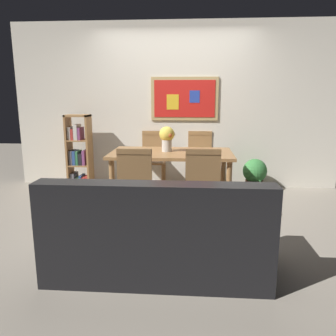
# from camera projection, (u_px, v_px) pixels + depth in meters

# --- Properties ---
(ground_plane) EXTENTS (12.00, 12.00, 0.00)m
(ground_plane) POSITION_uv_depth(u_px,v_px,m) (169.00, 213.00, 4.30)
(ground_plane) COLOR gray
(wall_back_with_painting) EXTENTS (5.20, 0.14, 2.60)m
(wall_back_with_painting) POSITION_uv_depth(u_px,v_px,m) (176.00, 106.00, 5.40)
(wall_back_with_painting) COLOR silver
(wall_back_with_painting) RESTS_ON ground_plane
(dining_table) EXTENTS (1.64, 0.93, 0.72)m
(dining_table) POSITION_uv_depth(u_px,v_px,m) (172.00, 158.00, 4.57)
(dining_table) COLOR #9E7042
(dining_table) RESTS_ON ground_plane
(dining_chair_near_left) EXTENTS (0.40, 0.41, 0.91)m
(dining_chair_near_left) POSITION_uv_depth(u_px,v_px,m) (136.00, 180.00, 3.79)
(dining_chair_near_left) COLOR #9E7042
(dining_chair_near_left) RESTS_ON ground_plane
(dining_chair_near_right) EXTENTS (0.40, 0.41, 0.91)m
(dining_chair_near_right) POSITION_uv_depth(u_px,v_px,m) (202.00, 180.00, 3.77)
(dining_chair_near_right) COLOR #9E7042
(dining_chair_near_right) RESTS_ON ground_plane
(dining_chair_far_left) EXTENTS (0.40, 0.41, 0.91)m
(dining_chair_far_left) POSITION_uv_depth(u_px,v_px,m) (153.00, 155.00, 5.41)
(dining_chair_far_left) COLOR #9E7042
(dining_chair_far_left) RESTS_ON ground_plane
(dining_chair_far_right) EXTENTS (0.40, 0.41, 0.91)m
(dining_chair_far_right) POSITION_uv_depth(u_px,v_px,m) (200.00, 155.00, 5.39)
(dining_chair_far_right) COLOR #9E7042
(dining_chair_far_right) RESTS_ON ground_plane
(leather_couch) EXTENTS (1.80, 0.84, 0.84)m
(leather_couch) POSITION_uv_depth(u_px,v_px,m) (157.00, 237.00, 2.82)
(leather_couch) COLOR black
(leather_couch) RESTS_ON ground_plane
(bookshelf) EXTENTS (0.36, 0.28, 1.18)m
(bookshelf) POSITION_uv_depth(u_px,v_px,m) (79.00, 156.00, 5.31)
(bookshelf) COLOR #9E7042
(bookshelf) RESTS_ON ground_plane
(potted_ivy) EXTENTS (0.37, 0.37, 0.57)m
(potted_ivy) POSITION_uv_depth(u_px,v_px,m) (255.00, 174.00, 5.19)
(potted_ivy) COLOR brown
(potted_ivy) RESTS_ON ground_plane
(flower_vase) EXTENTS (0.22, 0.21, 0.34)m
(flower_vase) POSITION_uv_depth(u_px,v_px,m) (167.00, 137.00, 4.56)
(flower_vase) COLOR beige
(flower_vase) RESTS_ON dining_table
(tv_remote) EXTENTS (0.07, 0.16, 0.02)m
(tv_remote) POSITION_uv_depth(u_px,v_px,m) (209.00, 154.00, 4.31)
(tv_remote) COLOR black
(tv_remote) RESTS_ON dining_table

